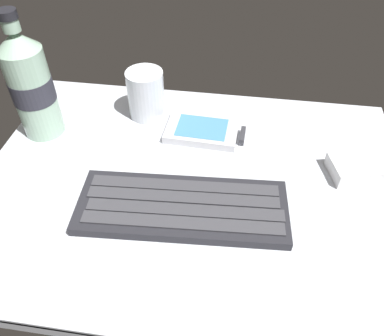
% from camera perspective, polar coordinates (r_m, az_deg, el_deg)
% --- Properties ---
extents(ground_plane, '(0.64, 0.48, 0.03)m').
position_cam_1_polar(ground_plane, '(0.58, -0.03, -2.96)').
color(ground_plane, silver).
extents(keyboard, '(0.30, 0.13, 0.02)m').
position_cam_1_polar(keyboard, '(0.53, -1.46, -5.78)').
color(keyboard, '#232328').
rests_on(keyboard, ground_plane).
extents(handheld_device, '(0.13, 0.08, 0.02)m').
position_cam_1_polar(handheld_device, '(0.66, 2.04, 5.50)').
color(handheld_device, silver).
rests_on(handheld_device, ground_plane).
extents(juice_cup, '(0.06, 0.06, 0.09)m').
position_cam_1_polar(juice_cup, '(0.69, -6.81, 10.57)').
color(juice_cup, silver).
rests_on(juice_cup, ground_plane).
extents(water_bottle, '(0.07, 0.07, 0.21)m').
position_cam_1_polar(water_bottle, '(0.67, -22.75, 11.26)').
color(water_bottle, '#9EC1A8').
rests_on(water_bottle, ground_plane).
extents(charger_block, '(0.08, 0.07, 0.02)m').
position_cam_1_polar(charger_block, '(0.63, 22.87, -0.08)').
color(charger_block, white).
rests_on(charger_block, ground_plane).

